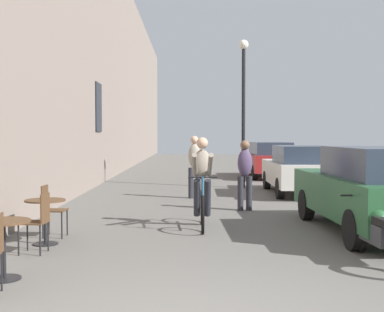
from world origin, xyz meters
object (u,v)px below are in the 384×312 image
parked_car_second (299,169)px  cafe_chair_mid_toward_street (51,207)px  parked_car_nearest (375,189)px  cyclist_on_bicycle (202,185)px  cafe_table_near (4,237)px  pedestrian_near (245,171)px  street_lamp (243,94)px  parked_car_third (269,159)px  cafe_chair_mid_toward_wall (38,219)px  parked_motorcycle (378,233)px  cafe_table_mid (45,212)px  pedestrian_mid (194,163)px

parked_car_second → cafe_chair_mid_toward_street: bearing=-131.1°
parked_car_nearest → cyclist_on_bicycle: bearing=167.0°
cafe_table_near → parked_car_nearest: parked_car_nearest is taller
pedestrian_near → cafe_chair_mid_toward_street: bearing=-139.8°
street_lamp → parked_car_second: size_ratio=1.20×
pedestrian_near → parked_car_third: size_ratio=0.39×
cafe_table_near → parked_car_second: parked_car_second is taller
parked_car_second → cafe_chair_mid_toward_wall: bearing=-125.5°
parked_car_third → cafe_table_near: bearing=-110.1°
pedestrian_near → parked_motorcycle: size_ratio=0.76×
cafe_table_mid → cafe_chair_mid_toward_wall: (0.08, -0.64, -0.00)m
pedestrian_mid → pedestrian_near: bearing=-64.0°
cafe_table_mid → cyclist_on_bicycle: cyclist_on_bicycle is taller
cyclist_on_bicycle → parked_car_nearest: (3.04, -0.70, -0.01)m
parked_car_nearest → parked_motorcycle: 2.21m
pedestrian_near → parked_car_nearest: 3.49m
parked_car_third → cafe_chair_mid_toward_street: bearing=-114.4°
cafe_table_mid → cyclist_on_bicycle: size_ratio=0.41×
cafe_table_near → parked_car_nearest: size_ratio=0.16×
pedestrian_mid → parked_car_nearest: (3.14, -5.21, -0.18)m
cyclist_on_bicycle → pedestrian_mid: size_ratio=1.02×
pedestrian_near → cafe_table_near: bearing=-121.6°
parked_car_nearest → street_lamp: bearing=100.4°
parked_car_second → parked_motorcycle: 8.35m
pedestrian_near → street_lamp: bearing=84.4°
cafe_chair_mid_toward_street → street_lamp: street_lamp is taller
parked_car_nearest → parked_car_second: bearing=90.0°
cyclist_on_bicycle → parked_car_nearest: cyclist_on_bicycle is taller
cafe_chair_mid_toward_wall → parked_car_second: bearing=54.5°
cyclist_on_bicycle → cafe_chair_mid_toward_street: bearing=-160.2°
cafe_chair_mid_toward_wall → pedestrian_mid: (2.38, 6.71, 0.46)m
cafe_chair_mid_toward_street → cafe_chair_mid_toward_wall: same height
pedestrian_mid → cafe_chair_mid_toward_street: bearing=-114.9°
pedestrian_mid → cafe_table_mid: bearing=-112.0°
pedestrian_mid → street_lamp: 3.91m
pedestrian_mid → cyclist_on_bicycle: bearing=-88.8°
pedestrian_near → pedestrian_mid: 2.61m
cafe_table_mid → pedestrian_near: (3.60, 3.73, 0.40)m
cafe_table_mid → pedestrian_near: bearing=46.0°
pedestrian_mid → parked_motorcycle: bearing=-71.4°
parked_motorcycle → cafe_chair_mid_toward_wall: bearing=173.3°
pedestrian_near → street_lamp: 5.65m
cafe_chair_mid_toward_street → parked_car_second: bearing=48.9°
cyclist_on_bicycle → parked_motorcycle: cyclist_on_bicycle is taller
parked_car_nearest → parked_car_second: (0.00, 6.25, -0.05)m
parked_car_second → cyclist_on_bicycle: bearing=-118.7°
street_lamp → parked_car_second: bearing=-50.5°
street_lamp → cyclist_on_bicycle: bearing=-102.0°
pedestrian_mid → parked_car_second: size_ratio=0.42×
cafe_chair_mid_toward_wall → parked_motorcycle: (4.82, -0.57, -0.11)m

